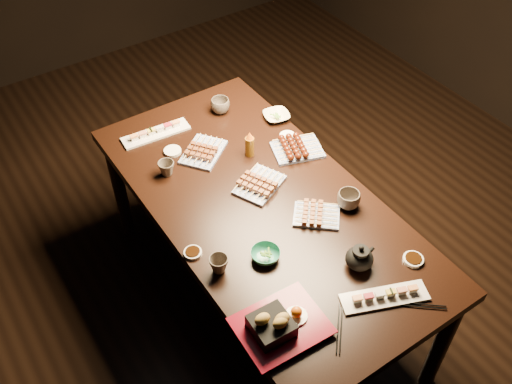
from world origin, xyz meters
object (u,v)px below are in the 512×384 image
(sushi_platter_near, at_px, (385,295))
(sushi_platter_far, at_px, (156,131))
(tempura_tray, at_px, (282,320))
(teapot, at_px, (360,256))
(teacup_near_left, at_px, (219,264))
(teacup_mid_right, at_px, (349,200))
(teacup_far_left, at_px, (167,168))
(yakitori_plate_center, at_px, (259,181))
(edamame_bowl_green, at_px, (265,255))
(edamame_bowl_cream, at_px, (276,116))
(dining_table, at_px, (262,254))
(teacup_far_right, at_px, (220,106))
(yakitori_plate_right, at_px, (317,213))
(yakitori_plate_left, at_px, (203,149))
(condiment_bottle, at_px, (250,144))

(sushi_platter_near, height_order, sushi_platter_far, same)
(sushi_platter_far, height_order, tempura_tray, tempura_tray)
(teapot, bearing_deg, tempura_tray, -172.70)
(sushi_platter_far, distance_m, teapot, 1.25)
(teacup_near_left, bearing_deg, teacup_mid_right, -1.32)
(teacup_far_left, bearing_deg, yakitori_plate_center, -44.41)
(yakitori_plate_center, bearing_deg, edamame_bowl_green, -145.43)
(sushi_platter_near, relative_size, tempura_tray, 1.06)
(teacup_near_left, relative_size, teacup_far_left, 1.02)
(sushi_platter_far, bearing_deg, teacup_far_left, 77.47)
(teacup_near_left, distance_m, teapot, 0.56)
(edamame_bowl_cream, bearing_deg, teacup_near_left, -138.29)
(teacup_near_left, bearing_deg, edamame_bowl_green, -15.33)
(sushi_platter_far, bearing_deg, edamame_bowl_cream, 162.39)
(dining_table, height_order, edamame_bowl_green, edamame_bowl_green)
(tempura_tray, height_order, teacup_far_right, tempura_tray)
(teacup_near_left, height_order, teapot, teapot)
(dining_table, relative_size, sushi_platter_far, 5.15)
(dining_table, bearing_deg, teapot, -70.20)
(dining_table, xyz_separation_m, edamame_bowl_cream, (0.41, 0.46, 0.39))
(yakitori_plate_right, xyz_separation_m, edamame_bowl_green, (-0.32, -0.06, -0.01))
(dining_table, relative_size, sushi_platter_near, 5.24)
(edamame_bowl_green, xyz_separation_m, teacup_near_left, (-0.19, 0.05, 0.02))
(yakitori_plate_center, bearing_deg, yakitori_plate_left, 81.70)
(tempura_tray, bearing_deg, sushi_platter_near, -12.68)
(teacup_far_right, bearing_deg, yakitori_plate_center, -104.03)
(sushi_platter_near, bearing_deg, edamame_bowl_green, 144.61)
(teacup_far_left, bearing_deg, dining_table, -56.04)
(sushi_platter_far, bearing_deg, teapot, 108.27)
(yakitori_plate_right, height_order, teacup_mid_right, teacup_mid_right)
(sushi_platter_near, relative_size, condiment_bottle, 2.50)
(yakitori_plate_center, distance_m, edamame_bowl_green, 0.42)
(edamame_bowl_cream, bearing_deg, teacup_mid_right, -98.46)
(teacup_mid_right, bearing_deg, sushi_platter_near, -113.99)
(teacup_near_left, relative_size, teapot, 0.59)
(yakitori_plate_center, bearing_deg, condiment_bottle, 43.38)
(sushi_platter_near, bearing_deg, yakitori_plate_right, 106.39)
(yakitori_plate_center, relative_size, teacup_mid_right, 2.21)
(dining_table, distance_m, yakitori_plate_center, 0.42)
(teacup_far_left, bearing_deg, sushi_platter_near, -71.37)
(sushi_platter_near, xyz_separation_m, teapot, (0.02, 0.18, 0.04))
(edamame_bowl_cream, bearing_deg, dining_table, -131.28)
(edamame_bowl_cream, distance_m, tempura_tray, 1.26)
(edamame_bowl_cream, xyz_separation_m, teacup_far_left, (-0.68, -0.06, 0.02))
(edamame_bowl_green, distance_m, edamame_bowl_cream, 0.93)
(teapot, height_order, condiment_bottle, condiment_bottle)
(sushi_platter_near, xyz_separation_m, teacup_far_right, (0.09, 1.37, 0.02))
(dining_table, relative_size, teacup_far_left, 23.28)
(edamame_bowl_green, height_order, teapot, teapot)
(dining_table, xyz_separation_m, tempura_tray, (-0.31, -0.58, 0.43))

